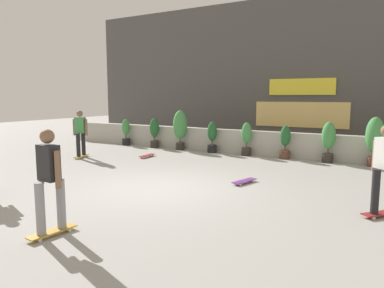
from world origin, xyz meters
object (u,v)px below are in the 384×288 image
potted_plant_1 (154,132)px  potted_plant_2 (180,127)px  potted_plant_0 (126,132)px  skater_far_right (80,132)px  potted_plant_6 (328,140)px  skateboard_near_camera (147,155)px  potted_plant_7 (375,138)px  potted_plant_3 (212,136)px  potted_plant_4 (247,138)px  potted_plant_5 (285,141)px  skateboard_aside (244,181)px  skater_by_wall_right (49,178)px

potted_plant_1 → potted_plant_2: (1.29, 0.00, 0.26)m
potted_plant_0 → skater_far_right: 3.52m
potted_plant_6 → skateboard_near_camera: 6.28m
potted_plant_7 → potted_plant_3: bearing=180.0°
potted_plant_4 → skater_far_right: bearing=-145.5°
potted_plant_5 → skater_far_right: 7.27m
potted_plant_0 → potted_plant_5: bearing=0.0°
potted_plant_7 → skateboard_near_camera: size_ratio=1.93×
potted_plant_0 → potted_plant_7: (10.01, 0.00, 0.30)m
potted_plant_3 → skateboard_aside: 5.09m
skater_by_wall_right → skater_far_right: bearing=133.5°
skateboard_near_camera → potted_plant_3: bearing=54.1°
skater_far_right → skateboard_aside: 6.61m
potted_plant_6 → skater_far_right: size_ratio=0.80×
potted_plant_6 → skateboard_aside: potted_plant_6 is taller
potted_plant_4 → skateboard_aside: bearing=-69.3°
skater_far_right → skateboard_aside: bearing=-6.0°
potted_plant_6 → skater_by_wall_right: bearing=-106.9°
potted_plant_2 → skater_far_right: bearing=-121.2°
potted_plant_1 → skateboard_aside: bearing=-35.5°
potted_plant_4 → skater_far_right: (-4.97, -3.41, 0.28)m
potted_plant_1 → potted_plant_6: bearing=0.0°
potted_plant_4 → potted_plant_6: 2.88m
skateboard_near_camera → potted_plant_4: bearing=35.7°
potted_plant_3 → potted_plant_4: 1.43m
potted_plant_0 → skateboard_near_camera: potted_plant_0 is taller
skateboard_near_camera → potted_plant_0: bearing=142.5°
potted_plant_2 → potted_plant_6: (5.78, -0.00, -0.18)m
potted_plant_3 → skater_far_right: skater_far_right is taller
potted_plant_0 → skater_by_wall_right: skater_by_wall_right is taller
potted_plant_5 → skateboard_near_camera: (-4.43, -2.15, -0.56)m
potted_plant_2 → potted_plant_5: 4.36m
potted_plant_7 → potted_plant_0: bearing=180.0°
potted_plant_1 → potted_plant_5: (5.64, 0.00, -0.07)m
potted_plant_4 → skater_far_right: 6.04m
skateboard_near_camera → potted_plant_1: bearing=119.5°
skater_far_right → skateboard_aside: skater_far_right is taller
potted_plant_2 → potted_plant_5: (4.35, 0.00, -0.33)m
potted_plant_3 → potted_plant_6: 4.31m
potted_plant_2 → skateboard_near_camera: potted_plant_2 is taller
potted_plant_0 → skater_far_right: size_ratio=0.69×
potted_plant_7 → skateboard_near_camera: bearing=-163.5°
skateboard_near_camera → skateboard_aside: same height
potted_plant_6 → potted_plant_7: (1.36, 0.00, 0.14)m
potted_plant_7 → skateboard_aside: (-2.69, -4.09, -0.85)m
potted_plant_3 → potted_plant_6: size_ratio=0.89×
potted_plant_4 → skater_far_right: size_ratio=0.73×
skateboard_near_camera → potted_plant_7: bearing=16.5°
potted_plant_0 → potted_plant_5: 7.22m
potted_plant_4 → skateboard_near_camera: (-2.98, -2.15, -0.60)m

